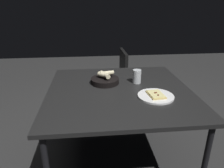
# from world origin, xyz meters

# --- Properties ---
(ground) EXTENTS (8.00, 8.00, 0.00)m
(ground) POSITION_xyz_m (0.00, 0.00, 0.00)
(ground) COLOR #2C2C2C
(dining_table) EXTENTS (1.17, 1.19, 0.74)m
(dining_table) POSITION_xyz_m (0.00, 0.00, 0.69)
(dining_table) COLOR black
(dining_table) RESTS_ON ground
(pizza_plate) EXTENTS (0.28, 0.28, 0.04)m
(pizza_plate) POSITION_xyz_m (0.17, 0.26, 0.75)
(pizza_plate) COLOR white
(pizza_plate) RESTS_ON dining_table
(bread_basket) EXTENTS (0.25, 0.25, 0.11)m
(bread_basket) POSITION_xyz_m (-0.16, -0.11, 0.78)
(bread_basket) COLOR black
(bread_basket) RESTS_ON dining_table
(beer_glass) EXTENTS (0.08, 0.08, 0.12)m
(beer_glass) POSITION_xyz_m (-0.14, 0.18, 0.80)
(beer_glass) COLOR silver
(beer_glass) RESTS_ON dining_table
(chair_near) EXTENTS (0.45, 0.45, 0.85)m
(chair_near) POSITION_xyz_m (-0.93, 0.06, 0.49)
(chair_near) COLOR #2C2C2C
(chair_near) RESTS_ON ground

